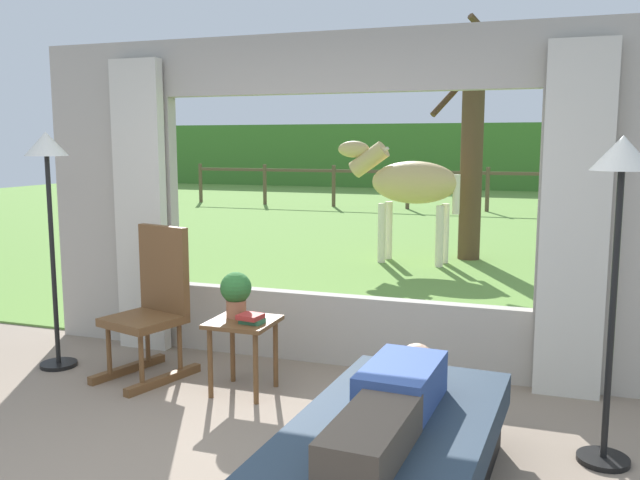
# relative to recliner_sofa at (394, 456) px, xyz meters

# --- Properties ---
(back_wall_with_window) EXTENTS (5.20, 0.12, 2.55)m
(back_wall_with_window) POSITION_rel_recliner_sofa_xyz_m (-0.87, 1.87, 1.03)
(back_wall_with_window) COLOR #ADA599
(back_wall_with_window) RESTS_ON ground_plane
(curtain_panel_left) EXTENTS (0.44, 0.10, 2.40)m
(curtain_panel_left) POSITION_rel_recliner_sofa_xyz_m (-2.56, 1.73, 0.98)
(curtain_panel_left) COLOR beige
(curtain_panel_left) RESTS_ON ground_plane
(curtain_panel_right) EXTENTS (0.44, 0.10, 2.40)m
(curtain_panel_right) POSITION_rel_recliner_sofa_xyz_m (0.82, 1.73, 0.98)
(curtain_panel_right) COLOR beige
(curtain_panel_right) RESTS_ON ground_plane
(outdoor_pasture_lawn) EXTENTS (36.00, 21.68, 0.02)m
(outdoor_pasture_lawn) POSITION_rel_recliner_sofa_xyz_m (-0.87, 12.77, -0.21)
(outdoor_pasture_lawn) COLOR olive
(outdoor_pasture_lawn) RESTS_ON ground_plane
(distant_hill_ridge) EXTENTS (36.00, 2.00, 2.40)m
(distant_hill_ridge) POSITION_rel_recliner_sofa_xyz_m (-0.87, 22.61, 0.98)
(distant_hill_ridge) COLOR #447C2F
(distant_hill_ridge) RESTS_ON ground_plane
(recliner_sofa) EXTENTS (0.99, 1.75, 0.42)m
(recliner_sofa) POSITION_rel_recliner_sofa_xyz_m (0.00, 0.00, 0.00)
(recliner_sofa) COLOR black
(recliner_sofa) RESTS_ON ground_plane
(reclining_person) EXTENTS (0.37, 1.44, 0.22)m
(reclining_person) POSITION_rel_recliner_sofa_xyz_m (0.00, -0.05, 0.30)
(reclining_person) COLOR #334C8C
(reclining_person) RESTS_ON recliner_sofa
(rocking_chair) EXTENTS (0.63, 0.78, 1.12)m
(rocking_chair) POSITION_rel_recliner_sofa_xyz_m (-2.10, 1.17, 0.33)
(rocking_chair) COLOR brown
(rocking_chair) RESTS_ON ground_plane
(side_table) EXTENTS (0.44, 0.44, 0.52)m
(side_table) POSITION_rel_recliner_sofa_xyz_m (-1.31, 1.05, 0.21)
(side_table) COLOR brown
(side_table) RESTS_ON ground_plane
(potted_plant) EXTENTS (0.22, 0.22, 0.32)m
(potted_plant) POSITION_rel_recliner_sofa_xyz_m (-1.39, 1.11, 0.48)
(potted_plant) COLOR #9E6042
(potted_plant) RESTS_ON side_table
(book_stack) EXTENTS (0.18, 0.16, 0.06)m
(book_stack) POSITION_rel_recliner_sofa_xyz_m (-1.22, 0.99, 0.34)
(book_stack) COLOR #337247
(book_stack) RESTS_ON side_table
(floor_lamp_left) EXTENTS (0.32, 0.32, 1.81)m
(floor_lamp_left) POSITION_rel_recliner_sofa_xyz_m (-2.92, 1.08, 1.25)
(floor_lamp_left) COLOR black
(floor_lamp_left) RESTS_ON ground_plane
(floor_lamp_right) EXTENTS (0.32, 0.32, 1.77)m
(floor_lamp_right) POSITION_rel_recliner_sofa_xyz_m (1.00, 0.75, 1.21)
(floor_lamp_right) COLOR black
(floor_lamp_right) RESTS_ON ground_plane
(horse) EXTENTS (1.82, 0.66, 1.73)m
(horse) POSITION_rel_recliner_sofa_xyz_m (-1.27, 6.40, 0.94)
(horse) COLOR tan
(horse) RESTS_ON outdoor_pasture_lawn
(pasture_tree) EXTENTS (1.57, 1.48, 3.40)m
(pasture_tree) POSITION_rel_recliner_sofa_xyz_m (-0.48, 6.97, 1.40)
(pasture_tree) COLOR #4C3823
(pasture_tree) RESTS_ON outdoor_pasture_lawn
(pasture_fence_line) EXTENTS (16.10, 0.10, 1.10)m
(pasture_fence_line) POSITION_rel_recliner_sofa_xyz_m (-0.87, 14.06, 0.53)
(pasture_fence_line) COLOR brown
(pasture_fence_line) RESTS_ON outdoor_pasture_lawn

